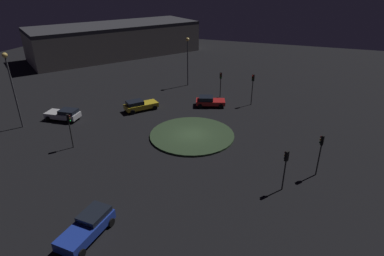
% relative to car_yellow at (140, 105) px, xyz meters
% --- Properties ---
extents(ground_plane, '(114.19, 114.19, 0.00)m').
position_rel_car_yellow_xyz_m(ground_plane, '(-4.74, -9.13, -0.76)').
color(ground_plane, black).
extents(roundabout_island, '(9.59, 9.59, 0.21)m').
position_rel_car_yellow_xyz_m(roundabout_island, '(-4.74, -9.13, -0.66)').
color(roundabout_island, '#2D4228').
rests_on(roundabout_island, ground_plane).
extents(car_yellow, '(4.48, 4.18, 1.47)m').
position_rel_car_yellow_xyz_m(car_yellow, '(0.00, 0.00, 0.00)').
color(car_yellow, gold).
rests_on(car_yellow, ground_plane).
extents(car_blue, '(4.50, 2.30, 1.46)m').
position_rel_car_yellow_xyz_m(car_blue, '(-21.70, -7.39, 0.01)').
color(car_blue, '#1E38A5').
rests_on(car_blue, ground_plane).
extents(car_silver, '(2.43, 4.33, 1.42)m').
position_rel_car_yellow_xyz_m(car_silver, '(-5.90, 7.54, -0.01)').
color(car_silver, silver).
rests_on(car_silver, ground_plane).
extents(car_red, '(3.04, 4.37, 1.38)m').
position_rel_car_yellow_xyz_m(car_red, '(4.69, -8.34, -0.05)').
color(car_red, red).
rests_on(car_red, ground_plane).
extents(traffic_light_northwest, '(0.37, 0.40, 3.81)m').
position_rel_car_yellow_xyz_m(traffic_light_northwest, '(-11.50, 1.85, 1.96)').
color(traffic_light_northwest, '#2D2D2D').
rests_on(traffic_light_northwest, ground_plane).
extents(traffic_light_southwest, '(0.37, 0.40, 3.76)m').
position_rel_car_yellow_xyz_m(traffic_light_southwest, '(-11.68, -19.73, 1.93)').
color(traffic_light_southwest, '#2D2D2D').
rests_on(traffic_light_southwest, ground_plane).
extents(traffic_light_east, '(0.36, 0.30, 3.76)m').
position_rel_car_yellow_xyz_m(traffic_light_east, '(8.66, -8.84, 1.93)').
color(traffic_light_east, '#2D2D2D').
rests_on(traffic_light_east, ground_plane).
extents(traffic_light_south, '(0.35, 0.39, 4.04)m').
position_rel_car_yellow_xyz_m(traffic_light_south, '(-8.36, -22.45, 2.12)').
color(traffic_light_south, '#2D2D2D').
rests_on(traffic_light_south, ground_plane).
extents(traffic_light_east_near, '(0.39, 0.36, 4.36)m').
position_rel_car_yellow_xyz_m(traffic_light_east_near, '(7.11, -13.76, 2.33)').
color(traffic_light_east_near, '#2D2D2D').
rests_on(traffic_light_east_near, ground_plane).
extents(streetlamp_north, '(0.58, 0.58, 8.95)m').
position_rel_car_yellow_xyz_m(streetlamp_north, '(-9.37, 10.87, 5.32)').
color(streetlamp_north, '#4C4C51').
rests_on(streetlamp_north, ground_plane).
extents(streetlamp_east, '(0.58, 0.58, 7.71)m').
position_rel_car_yellow_xyz_m(streetlamp_east, '(12.40, -2.33, 4.60)').
color(streetlamp_east, '#4C4C51').
rests_on(streetlamp_east, ground_plane).
extents(store_building, '(36.84, 32.02, 6.75)m').
position_rel_car_yellow_xyz_m(store_building, '(27.63, 20.34, 2.61)').
color(store_building, '#ADA893').
rests_on(store_building, ground_plane).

